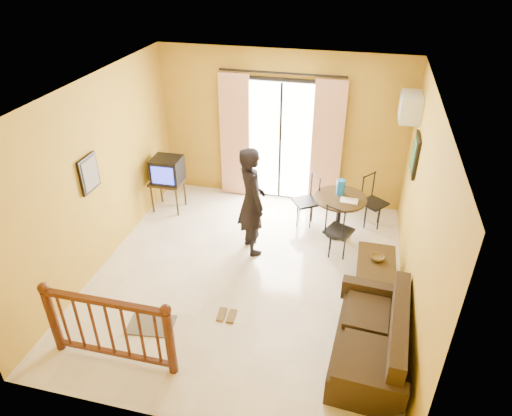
% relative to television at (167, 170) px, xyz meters
% --- Properties ---
extents(ground, '(5.00, 5.00, 0.00)m').
position_rel_television_xyz_m(ground, '(1.87, -1.55, -0.81)').
color(ground, beige).
rests_on(ground, ground).
extents(room_shell, '(5.00, 5.00, 5.00)m').
position_rel_television_xyz_m(room_shell, '(1.87, -1.55, 0.90)').
color(room_shell, white).
rests_on(room_shell, ground).
extents(balcony_door, '(2.25, 0.14, 2.46)m').
position_rel_television_xyz_m(balcony_door, '(1.87, 0.89, 0.38)').
color(balcony_door, black).
rests_on(balcony_door, ground).
extents(tv_table, '(0.58, 0.48, 0.58)m').
position_rel_television_xyz_m(tv_table, '(-0.03, 0.00, -0.31)').
color(tv_table, black).
rests_on(tv_table, ground).
extents(television, '(0.52, 0.48, 0.46)m').
position_rel_television_xyz_m(television, '(0.00, 0.00, 0.00)').
color(television, black).
rests_on(television, tv_table).
extents(picture_left, '(0.05, 0.42, 0.52)m').
position_rel_television_xyz_m(picture_left, '(-0.35, -1.75, 0.74)').
color(picture_left, black).
rests_on(picture_left, room_shell).
extents(dining_table, '(0.86, 0.86, 0.72)m').
position_rel_television_xyz_m(dining_table, '(3.08, -0.10, -0.24)').
color(dining_table, black).
rests_on(dining_table, ground).
extents(water_jug, '(0.14, 0.14, 0.26)m').
position_rel_television_xyz_m(water_jug, '(3.06, 0.00, 0.04)').
color(water_jug, blue).
rests_on(water_jug, dining_table).
extents(serving_tray, '(0.29, 0.20, 0.02)m').
position_rel_television_xyz_m(serving_tray, '(3.23, -0.20, -0.08)').
color(serving_tray, beige).
rests_on(serving_tray, dining_table).
extents(dining_chairs, '(1.71, 1.54, 0.95)m').
position_rel_television_xyz_m(dining_chairs, '(3.09, -0.11, -0.81)').
color(dining_chairs, black).
rests_on(dining_chairs, ground).
extents(air_conditioner, '(0.31, 0.60, 0.40)m').
position_rel_television_xyz_m(air_conditioner, '(3.96, 0.40, 1.34)').
color(air_conditioner, silver).
rests_on(air_conditioner, room_shell).
extents(botanical_print, '(0.05, 0.50, 0.60)m').
position_rel_television_xyz_m(botanical_print, '(4.09, -0.25, 0.84)').
color(botanical_print, black).
rests_on(botanical_print, room_shell).
extents(coffee_table, '(0.54, 0.97, 0.43)m').
position_rel_television_xyz_m(coffee_table, '(3.72, -1.35, -0.52)').
color(coffee_table, black).
rests_on(coffee_table, ground).
extents(bowl, '(0.24, 0.24, 0.06)m').
position_rel_television_xyz_m(bowl, '(3.72, -1.27, -0.35)').
color(bowl, brown).
rests_on(bowl, coffee_table).
extents(sofa, '(0.88, 1.72, 0.80)m').
position_rel_television_xyz_m(sofa, '(3.72, -2.73, -0.51)').
color(sofa, black).
rests_on(sofa, ground).
extents(standing_person, '(0.72, 0.78, 1.79)m').
position_rel_television_xyz_m(standing_person, '(1.77, -0.87, 0.09)').
color(standing_person, black).
rests_on(standing_person, ground).
extents(stair_balustrade, '(1.63, 0.13, 1.04)m').
position_rel_television_xyz_m(stair_balustrade, '(0.72, -3.45, -0.24)').
color(stair_balustrade, '#471E0F').
rests_on(stair_balustrade, ground).
extents(doormat, '(0.64, 0.47, 0.02)m').
position_rel_television_xyz_m(doormat, '(0.90, -2.84, -0.80)').
color(doormat, '#5E574B').
rests_on(doormat, ground).
extents(sandals, '(0.26, 0.26, 0.03)m').
position_rel_television_xyz_m(sandals, '(1.82, -2.44, -0.79)').
color(sandals, brown).
rests_on(sandals, ground).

